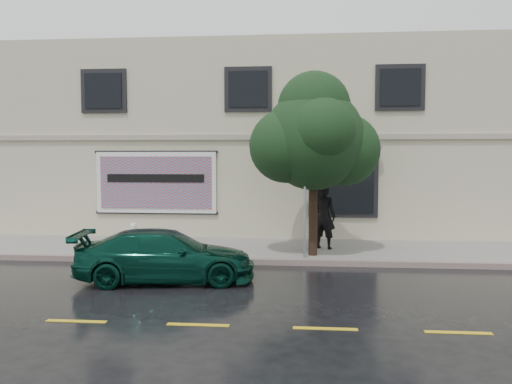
# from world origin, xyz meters

# --- Properties ---
(ground) EXTENTS (90.00, 90.00, 0.00)m
(ground) POSITION_xyz_m (0.00, 0.00, 0.00)
(ground) COLOR black
(ground) RESTS_ON ground
(sidewalk) EXTENTS (20.00, 3.50, 0.15)m
(sidewalk) POSITION_xyz_m (0.00, 3.25, 0.07)
(sidewalk) COLOR gray
(sidewalk) RESTS_ON ground
(curb) EXTENTS (20.00, 0.18, 0.16)m
(curb) POSITION_xyz_m (0.00, 1.50, 0.07)
(curb) COLOR gray
(curb) RESTS_ON ground
(road_marking) EXTENTS (19.00, 0.12, 0.01)m
(road_marking) POSITION_xyz_m (0.00, -3.50, 0.01)
(road_marking) COLOR gold
(road_marking) RESTS_ON ground
(building) EXTENTS (20.00, 8.12, 7.00)m
(building) POSITION_xyz_m (0.00, 9.00, 3.50)
(building) COLOR beige
(building) RESTS_ON ground
(billboard) EXTENTS (4.30, 0.16, 2.20)m
(billboard) POSITION_xyz_m (-3.20, 4.92, 2.05)
(billboard) COLOR white
(billboard) RESTS_ON ground
(car) EXTENTS (4.38, 2.39, 1.21)m
(car) POSITION_xyz_m (-1.39, -0.50, 0.61)
(car) COLOR #083327
(car) RESTS_ON ground
(pedestrian) EXTENTS (0.85, 0.71, 1.98)m
(pedestrian) POSITION_xyz_m (2.48, 3.24, 1.14)
(pedestrian) COLOR black
(pedestrian) RESTS_ON sidewalk
(umbrella) EXTENTS (1.13, 1.13, 0.75)m
(umbrella) POSITION_xyz_m (2.48, 3.24, 2.51)
(umbrella) COLOR black
(umbrella) RESTS_ON pedestrian
(street_tree) EXTENTS (2.85, 2.85, 4.69)m
(street_tree) POSITION_xyz_m (2.13, 2.20, 3.41)
(street_tree) COLOR black
(street_tree) RESTS_ON sidewalk
(fire_hydrant) EXTENTS (0.31, 0.29, 0.76)m
(fire_hydrant) POSITION_xyz_m (-3.36, 3.00, 0.52)
(fire_hydrant) COLOR silver
(fire_hydrant) RESTS_ON sidewalk
(sign_pole) EXTENTS (0.36, 0.12, 2.97)m
(sign_pole) POSITION_xyz_m (1.89, 1.70, 1.90)
(sign_pole) COLOR #989CA0
(sign_pole) RESTS_ON sidewalk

